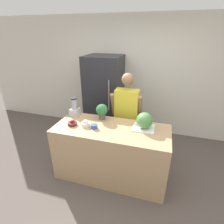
# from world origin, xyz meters

# --- Properties ---
(ground_plane) EXTENTS (14.00, 14.00, 0.00)m
(ground_plane) POSITION_xyz_m (0.00, 0.00, 0.00)
(ground_plane) COLOR #564C47
(wall_back) EXTENTS (8.00, 0.06, 2.60)m
(wall_back) POSITION_xyz_m (0.00, 2.08, 1.30)
(wall_back) COLOR silver
(wall_back) RESTS_ON ground_plane
(counter_island) EXTENTS (1.76, 0.75, 0.91)m
(counter_island) POSITION_xyz_m (0.00, 0.37, 0.45)
(counter_island) COLOR tan
(counter_island) RESTS_ON ground_plane
(refrigerator) EXTENTS (0.75, 0.74, 1.80)m
(refrigerator) POSITION_xyz_m (-0.56, 1.67, 0.90)
(refrigerator) COLOR #232328
(refrigerator) RESTS_ON ground_plane
(person) EXTENTS (0.56, 0.26, 1.62)m
(person) POSITION_xyz_m (0.10, 1.01, 0.83)
(person) COLOR gray
(person) RESTS_ON ground_plane
(cutting_board) EXTENTS (0.32, 0.29, 0.01)m
(cutting_board) POSITION_xyz_m (0.47, 0.50, 0.91)
(cutting_board) COLOR white
(cutting_board) RESTS_ON counter_island
(watermelon) EXTENTS (0.24, 0.24, 0.24)m
(watermelon) POSITION_xyz_m (0.48, 0.50, 1.04)
(watermelon) COLOR #4C8C47
(watermelon) RESTS_ON cutting_board
(bowl_cherries) EXTENTS (0.14, 0.14, 0.08)m
(bowl_cherries) POSITION_xyz_m (-0.61, 0.29, 0.94)
(bowl_cherries) COLOR #511E19
(bowl_cherries) RESTS_ON counter_island
(bowl_cream) EXTENTS (0.14, 0.14, 0.11)m
(bowl_cream) POSITION_xyz_m (-0.40, 0.32, 0.95)
(bowl_cream) COLOR white
(bowl_cream) RESTS_ON counter_island
(bowl_small_blue) EXTENTS (0.10, 0.10, 0.06)m
(bowl_small_blue) POSITION_xyz_m (-0.24, 0.29, 0.94)
(bowl_small_blue) COLOR #334C9E
(bowl_small_blue) RESTS_ON counter_island
(blender) EXTENTS (0.15, 0.15, 0.32)m
(blender) POSITION_xyz_m (-0.74, 0.63, 1.03)
(blender) COLOR #B7B7BC
(blender) RESTS_ON counter_island
(potted_plant) EXTENTS (0.19, 0.19, 0.26)m
(potted_plant) POSITION_xyz_m (-0.24, 0.62, 1.06)
(potted_plant) COLOR #514C47
(potted_plant) RESTS_ON counter_island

